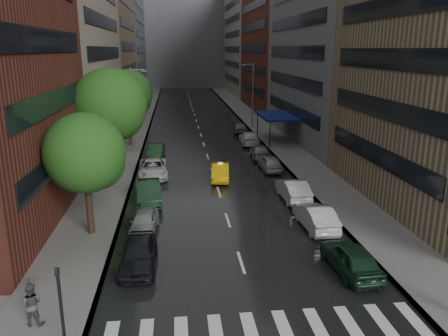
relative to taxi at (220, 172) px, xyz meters
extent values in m
plane|color=gray|center=(-0.47, -19.34, -0.70)|extent=(220.00, 220.00, 0.00)
cube|color=black|center=(-0.47, 30.66, -0.69)|extent=(14.00, 140.00, 0.01)
cube|color=gray|center=(-9.47, 30.66, -0.62)|extent=(4.00, 140.00, 0.15)
cube|color=gray|center=(8.53, 30.66, -0.62)|extent=(4.00, 140.00, 0.15)
cube|color=silver|center=(-2.37, -21.34, -0.69)|extent=(0.55, 2.80, 0.01)
cube|color=silver|center=(-0.97, -21.34, -0.69)|extent=(0.55, 2.80, 0.01)
cube|color=silver|center=(0.43, -21.34, -0.69)|extent=(0.55, 2.80, 0.01)
cube|color=silver|center=(1.83, -21.34, -0.69)|extent=(0.55, 2.80, 0.01)
cube|color=silver|center=(3.23, -21.34, -0.69)|extent=(0.55, 2.80, 0.01)
cube|color=silver|center=(4.63, -21.34, -0.69)|extent=(0.55, 2.80, 0.01)
cube|color=silver|center=(6.03, -21.34, -0.69)|extent=(0.55, 2.80, 0.01)
cube|color=#937A5B|center=(-15.47, 44.66, 10.30)|extent=(8.00, 28.00, 22.00)
cube|color=slate|center=(-15.47, 74.66, 18.30)|extent=(8.00, 32.00, 38.00)
cube|color=slate|center=(14.53, 16.66, 11.30)|extent=(8.00, 28.00, 24.00)
cube|color=maroon|center=(14.53, 44.66, 17.30)|extent=(8.00, 28.00, 36.00)
cube|color=gray|center=(14.53, 74.66, 13.30)|extent=(8.00, 32.00, 28.00)
cube|color=slate|center=(-0.47, 98.66, 15.30)|extent=(40.00, 14.00, 32.00)
cylinder|color=#382619|center=(-9.07, -10.80, 1.38)|extent=(0.40, 0.40, 4.15)
sphere|color=#1E5116|center=(-9.07, -10.80, 4.49)|extent=(4.75, 4.75, 4.75)
cylinder|color=#382619|center=(-9.07, 0.29, 1.94)|extent=(0.40, 0.40, 5.28)
sphere|color=#1E5116|center=(-9.07, 0.29, 5.90)|extent=(6.04, 6.04, 6.04)
cylinder|color=#382619|center=(-9.07, 14.77, 1.74)|extent=(0.40, 0.40, 4.88)
sphere|color=#1E5116|center=(-9.07, 14.77, 5.39)|extent=(5.57, 5.57, 5.57)
imported|color=yellow|center=(0.00, 0.00, 0.00)|extent=(1.96, 4.39, 1.40)
imported|color=black|center=(-5.87, -15.24, 0.08)|extent=(1.89, 4.58, 1.55)
imported|color=gray|center=(-5.87, -10.60, -0.04)|extent=(1.88, 4.01, 1.33)
imported|color=#18351F|center=(-5.87, -5.11, 0.10)|extent=(2.10, 4.96, 1.59)
imported|color=silver|center=(-5.87, 1.63, 0.06)|extent=(2.75, 5.59, 1.53)
imported|color=#1A3A1D|center=(-5.87, 8.63, 0.01)|extent=(1.85, 4.41, 1.42)
imported|color=#163221|center=(4.93, -16.96, 0.08)|extent=(2.11, 4.67, 1.56)
imported|color=silver|center=(4.93, -11.21, 0.07)|extent=(1.80, 4.75, 1.55)
imported|color=silver|center=(4.93, -5.72, 0.09)|extent=(1.77, 4.85, 1.59)
imported|color=#9FA2A8|center=(4.93, 2.50, 0.03)|extent=(1.79, 4.29, 1.45)
imported|color=gray|center=(4.93, 7.37, -0.03)|extent=(2.29, 4.76, 1.34)
imported|color=silver|center=(4.93, 14.20, 0.06)|extent=(2.45, 5.38, 1.53)
imported|color=slate|center=(4.93, 21.54, 0.05)|extent=(2.17, 4.53, 1.49)
imported|color=#48484C|center=(-9.78, -19.98, 0.37)|extent=(0.94, 0.76, 1.85)
imported|color=black|center=(-9.78, -19.98, 1.10)|extent=(0.96, 0.98, 0.88)
cylinder|color=black|center=(-8.07, -21.84, 1.05)|extent=(0.12, 0.12, 3.20)
imported|color=black|center=(-8.07, -21.84, 2.45)|extent=(0.18, 0.15, 0.90)
cylinder|color=gray|center=(-8.27, 10.66, 3.95)|extent=(0.18, 0.18, 9.00)
cube|color=gray|center=(-6.87, 10.66, 8.15)|extent=(0.50, 0.22, 0.16)
cylinder|color=gray|center=(7.33, 25.66, 3.95)|extent=(0.18, 0.18, 9.00)
cube|color=gray|center=(5.93, 25.66, 8.15)|extent=(0.50, 0.22, 0.16)
cube|color=navy|center=(8.53, 15.66, 2.45)|extent=(4.00, 8.00, 0.25)
cylinder|color=black|center=(6.93, 11.86, 0.95)|extent=(0.12, 0.12, 3.00)
cylinder|color=black|center=(6.93, 19.46, 0.95)|extent=(0.12, 0.12, 3.00)
camera|label=1|loc=(-3.74, -36.32, 10.37)|focal=35.00mm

